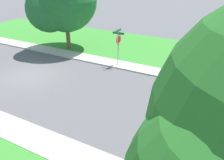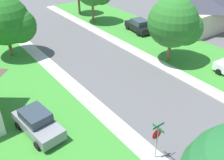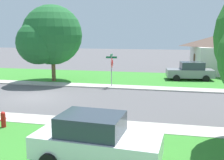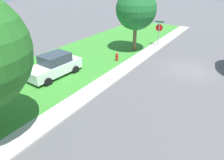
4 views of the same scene
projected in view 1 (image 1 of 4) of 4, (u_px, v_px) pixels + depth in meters
name	position (u px, v px, depth m)	size (l,w,h in m)	color
ground_plane	(30.00, 76.00, 16.23)	(120.00, 120.00, 0.00)	#565456
stop_sign_far_corner	(119.00, 42.00, 17.06)	(0.92, 0.92, 2.77)	#9E9EA3
car_grey_kerbside_mid	(220.00, 50.00, 18.57)	(2.44, 4.49, 1.76)	gray
tree_sidewalk_near	(61.00, 2.00, 19.58)	(5.77, 5.36, 6.97)	brown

